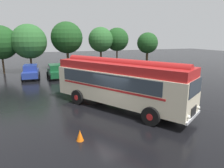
# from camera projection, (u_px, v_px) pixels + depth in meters

# --- Properties ---
(ground_plane) EXTENTS (120.00, 120.00, 0.00)m
(ground_plane) POSITION_uv_depth(u_px,v_px,m) (116.00, 113.00, 13.20)
(ground_plane) COLOR black
(vintage_bus) EXTENTS (7.36, 9.88, 3.49)m
(vintage_bus) POSITION_uv_depth(u_px,v_px,m) (120.00, 82.00, 13.73)
(vintage_bus) COLOR beige
(vintage_bus) RESTS_ON ground
(car_near_left) EXTENTS (2.09, 4.26, 1.66)m
(car_near_left) POSITION_uv_depth(u_px,v_px,m) (31.00, 72.00, 23.93)
(car_near_left) COLOR navy
(car_near_left) RESTS_ON ground
(car_mid_left) EXTENTS (2.10, 4.27, 1.66)m
(car_mid_left) POSITION_uv_depth(u_px,v_px,m) (56.00, 71.00, 24.32)
(car_mid_left) COLOR #144C28
(car_mid_left) RESTS_ON ground
(car_mid_right) EXTENTS (2.15, 4.29, 1.66)m
(car_mid_right) POSITION_uv_depth(u_px,v_px,m) (81.00, 69.00, 25.70)
(car_mid_right) COLOR maroon
(car_mid_right) RESTS_ON ground
(car_far_right) EXTENTS (2.41, 4.40, 1.66)m
(car_far_right) POSITION_uv_depth(u_px,v_px,m) (100.00, 68.00, 26.66)
(car_far_right) COLOR #4C5156
(car_far_right) RESTS_ON ground
(tree_far_left) EXTENTS (4.50, 4.50, 6.44)m
(tree_far_left) POSITION_uv_depth(u_px,v_px,m) (1.00, 42.00, 26.62)
(tree_far_left) COLOR #4C3823
(tree_far_left) RESTS_ON ground
(tree_left_of_centre) EXTENTS (4.67, 4.67, 6.65)m
(tree_left_of_centre) POSITION_uv_depth(u_px,v_px,m) (29.00, 41.00, 27.18)
(tree_left_of_centre) COLOR #4C3823
(tree_left_of_centre) RESTS_ON ground
(tree_centre) EXTENTS (4.76, 4.76, 7.20)m
(tree_centre) POSITION_uv_depth(u_px,v_px,m) (66.00, 38.00, 30.25)
(tree_centre) COLOR #4C3823
(tree_centre) RESTS_ON ground
(tree_right_of_centre) EXTENTS (3.91, 3.91, 6.47)m
(tree_right_of_centre) POSITION_uv_depth(u_px,v_px,m) (101.00, 39.00, 31.76)
(tree_right_of_centre) COLOR #4C3823
(tree_right_of_centre) RESTS_ON ground
(tree_far_right) EXTENTS (3.87, 3.87, 6.45)m
(tree_far_right) POSITION_uv_depth(u_px,v_px,m) (117.00, 39.00, 33.41)
(tree_far_right) COLOR #4C3823
(tree_far_right) RESTS_ON ground
(tree_extra_right) EXTENTS (3.52, 3.52, 5.69)m
(tree_extra_right) POSITION_uv_depth(u_px,v_px,m) (148.00, 42.00, 33.96)
(tree_extra_right) COLOR #4C3823
(tree_extra_right) RESTS_ON ground
(traffic_cone) EXTENTS (0.36, 0.36, 0.55)m
(traffic_cone) POSITION_uv_depth(u_px,v_px,m) (80.00, 135.00, 9.60)
(traffic_cone) COLOR orange
(traffic_cone) RESTS_ON ground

